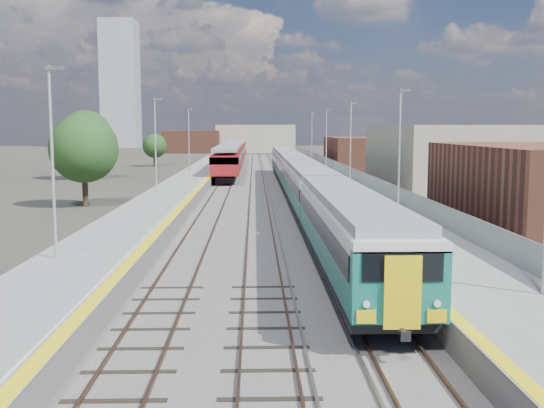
{
  "coord_description": "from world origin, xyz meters",
  "views": [
    {
      "loc": [
        -2.33,
        -16.98,
        6.13
      ],
      "look_at": [
        -1.41,
        15.98,
        2.2
      ],
      "focal_mm": 42.0,
      "sensor_mm": 36.0,
      "label": 1
    }
  ],
  "objects": [
    {
      "name": "tree_c",
      "position": [
        -18.41,
        86.25,
        3.3
      ],
      "size": [
        3.88,
        3.88,
        5.26
      ],
      "color": "#382619",
      "rests_on": "ground"
    },
    {
      "name": "tracks",
      "position": [
        -1.65,
        54.18,
        0.11
      ],
      "size": [
        8.96,
        160.0,
        0.17
      ],
      "color": "#4C3323",
      "rests_on": "ground"
    },
    {
      "name": "ground",
      "position": [
        0.0,
        50.0,
        0.0
      ],
      "size": [
        320.0,
        320.0,
        0.0
      ],
      "primitive_type": "plane",
      "color": "#47443A",
      "rests_on": "ground"
    },
    {
      "name": "tree_d",
      "position": [
        24.47,
        67.61,
        3.95
      ],
      "size": [
        4.63,
        4.63,
        6.28
      ],
      "color": "#382619",
      "rests_on": "ground"
    },
    {
      "name": "platform_left",
      "position": [
        -9.05,
        52.49,
        0.52
      ],
      "size": [
        4.3,
        155.0,
        8.52
      ],
      "color": "slate",
      "rests_on": "ground"
    },
    {
      "name": "tree_a",
      "position": [
        -15.61,
        32.98,
        4.55
      ],
      "size": [
        5.33,
        5.33,
        7.22
      ],
      "color": "#382619",
      "rests_on": "ground"
    },
    {
      "name": "red_train",
      "position": [
        -5.5,
        80.66,
        2.3
      ],
      "size": [
        3.09,
        62.5,
        3.89
      ],
      "color": "black",
      "rests_on": "ground"
    },
    {
      "name": "buildings",
      "position": [
        -18.12,
        138.6,
        10.7
      ],
      "size": [
        72.0,
        185.5,
        40.0
      ],
      "color": "brown",
      "rests_on": "ground"
    },
    {
      "name": "green_train",
      "position": [
        1.5,
        36.25,
        2.07
      ],
      "size": [
        2.67,
        74.41,
        2.94
      ],
      "color": "black",
      "rests_on": "ground"
    },
    {
      "name": "platform_right",
      "position": [
        5.28,
        52.49,
        0.54
      ],
      "size": [
        4.7,
        155.0,
        8.52
      ],
      "color": "slate",
      "rests_on": "ground"
    },
    {
      "name": "ballast_bed",
      "position": [
        -2.25,
        52.5,
        0.03
      ],
      "size": [
        10.5,
        155.0,
        0.06
      ],
      "primitive_type": "cube",
      "color": "#565451",
      "rests_on": "ground"
    },
    {
      "name": "tree_b",
      "position": [
        -22.48,
        59.96,
        5.24
      ],
      "size": [
        6.13,
        6.13,
        8.31
      ],
      "color": "#382619",
      "rests_on": "ground"
    }
  ]
}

